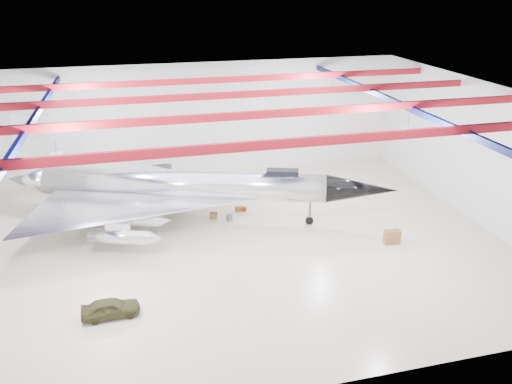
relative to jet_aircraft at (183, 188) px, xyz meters
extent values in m
plane|color=beige|center=(2.71, -4.78, -2.80)|extent=(40.00, 40.00, 0.00)
plane|color=silver|center=(2.71, 10.22, 2.70)|extent=(40.00, 0.00, 40.00)
plane|color=silver|center=(22.71, -4.78, 2.70)|extent=(0.00, 30.00, 30.00)
plane|color=#0A0F38|center=(2.71, -4.78, 8.20)|extent=(40.00, 40.00, 0.00)
cube|color=maroon|center=(2.71, -13.78, 7.60)|extent=(39.50, 0.25, 0.50)
cube|color=maroon|center=(2.71, -7.78, 7.60)|extent=(39.50, 0.25, 0.50)
cube|color=maroon|center=(2.71, -1.78, 7.60)|extent=(39.50, 0.25, 0.50)
cube|color=maroon|center=(2.71, 4.22, 7.60)|extent=(39.50, 0.25, 0.50)
cube|color=#0C174C|center=(-9.29, -4.78, 7.30)|extent=(0.25, 29.50, 0.40)
cube|color=#0C174C|center=(14.71, -4.78, 7.30)|extent=(0.25, 29.50, 0.40)
cube|color=silver|center=(-7.29, -10.78, 6.90)|extent=(0.55, 0.55, 0.25)
cube|color=silver|center=(12.71, -10.78, 6.90)|extent=(0.55, 0.55, 0.25)
cube|color=silver|center=(-7.29, 1.22, 6.90)|extent=(0.55, 0.55, 0.25)
cube|color=silver|center=(12.71, 1.22, 6.90)|extent=(0.55, 0.55, 0.25)
cylinder|color=silver|center=(0.06, -0.02, 0.32)|extent=(21.86, 9.18, 2.23)
cone|color=black|center=(13.28, -4.44, 0.32)|extent=(6.00, 3.88, 2.23)
cone|color=silver|center=(-12.11, 4.04, 0.32)|extent=(3.88, 3.18, 2.23)
cube|color=silver|center=(-11.05, 3.69, 3.22)|extent=(3.00, 1.12, 5.02)
cube|color=black|center=(7.46, -2.49, 1.50)|extent=(2.61, 1.62, 0.56)
cylinder|color=silver|center=(-5.06, -4.78, -1.24)|extent=(4.34, 2.29, 1.00)
cylinder|color=silver|center=(-4.17, -2.13, -1.24)|extent=(4.34, 2.29, 1.00)
cylinder|color=silver|center=(-2.05, 4.21, -1.24)|extent=(4.34, 2.29, 1.00)
cylinder|color=silver|center=(-1.17, 6.86, -1.24)|extent=(4.34, 2.29, 1.00)
cylinder|color=#59595B|center=(9.58, -3.20, -1.79)|extent=(0.20, 0.20, 2.01)
cylinder|color=black|center=(9.58, -3.20, -2.49)|extent=(0.67, 0.43, 0.62)
cylinder|color=#59595B|center=(-5.06, -1.25, -1.79)|extent=(0.20, 0.20, 2.01)
cylinder|color=black|center=(-5.06, -1.25, -2.49)|extent=(0.67, 0.43, 0.62)
cylinder|color=#59595B|center=(-3.29, 4.04, -1.79)|extent=(0.20, 0.20, 2.01)
cylinder|color=black|center=(-3.29, 4.04, -2.49)|extent=(0.67, 0.43, 0.62)
imported|color=#3C3B1E|center=(-5.61, -11.64, -2.24)|extent=(3.34, 1.43, 1.13)
cube|color=brown|center=(14.40, -7.71, -2.26)|extent=(1.20, 0.66, 1.07)
cube|color=olive|center=(-4.20, 1.11, -2.59)|extent=(0.65, 0.55, 0.42)
cube|color=#A72710|center=(3.50, 3.52, -2.62)|extent=(0.56, 0.47, 0.36)
cylinder|color=#59595B|center=(3.51, -0.95, -2.56)|extent=(0.66, 0.66, 0.47)
cube|color=olive|center=(4.66, 0.61, -2.60)|extent=(0.66, 0.58, 0.40)
cube|color=#59595B|center=(-6.95, 2.83, -2.65)|extent=(0.49, 0.43, 0.30)
cylinder|color=#A72710|center=(5.10, 0.47, -2.62)|extent=(0.50, 0.50, 0.35)
cube|color=olive|center=(2.32, -0.19, -2.58)|extent=(0.74, 0.66, 0.44)
cylinder|color=#59595B|center=(5.50, 4.30, -2.62)|extent=(0.48, 0.48, 0.36)
camera|label=1|loc=(-3.27, -36.82, 15.19)|focal=35.00mm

